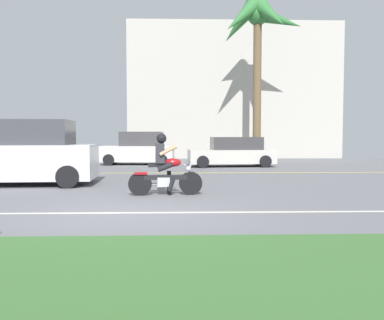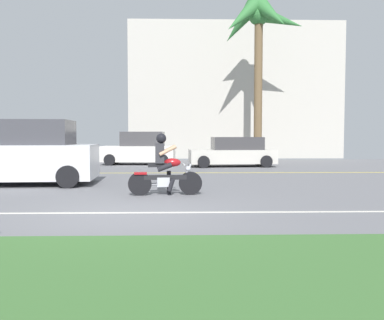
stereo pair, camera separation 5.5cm
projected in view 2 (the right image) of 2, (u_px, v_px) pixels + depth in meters
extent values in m
cube|color=slate|center=(143.00, 192.00, 11.27)|extent=(56.00, 30.00, 0.04)
cube|color=#3D6B33|center=(80.00, 284.00, 4.18)|extent=(56.00, 3.80, 0.06)
cube|color=silver|center=(129.00, 213.00, 8.20)|extent=(50.40, 0.12, 0.01)
cube|color=yellow|center=(155.00, 173.00, 16.89)|extent=(50.40, 0.12, 0.01)
cylinder|color=black|center=(190.00, 183.00, 10.68)|extent=(0.59, 0.13, 0.58)
cylinder|color=black|center=(140.00, 184.00, 10.55)|extent=(0.59, 0.13, 0.58)
cylinder|color=#B7BAC1|center=(187.00, 174.00, 10.66)|extent=(0.26, 0.07, 0.51)
cube|color=black|center=(165.00, 177.00, 10.61)|extent=(1.06, 0.18, 0.12)
cube|color=#B7BAC1|center=(163.00, 182.00, 10.61)|extent=(0.32, 0.22, 0.23)
ellipsoid|color=maroon|center=(172.00, 162.00, 10.60)|extent=(0.43, 0.23, 0.21)
cube|color=black|center=(157.00, 165.00, 10.57)|extent=(0.48, 0.25, 0.10)
cube|color=maroon|center=(141.00, 173.00, 10.54)|extent=(0.32, 0.18, 0.06)
cylinder|color=#B7BAC1|center=(183.00, 164.00, 10.64)|extent=(0.08, 0.60, 0.03)
sphere|color=#B7BAC1|center=(188.00, 169.00, 10.66)|extent=(0.14, 0.14, 0.14)
cylinder|color=#B7BAC1|center=(154.00, 184.00, 10.70)|extent=(0.49, 0.11, 0.07)
cube|color=#2D2D33|center=(160.00, 153.00, 10.56)|extent=(0.24, 0.33, 0.48)
sphere|color=black|center=(161.00, 138.00, 10.54)|extent=(0.25, 0.25, 0.25)
cylinder|color=black|center=(165.00, 167.00, 10.49)|extent=(0.40, 0.16, 0.24)
cylinder|color=black|center=(164.00, 167.00, 10.69)|extent=(0.40, 0.16, 0.24)
cylinder|color=black|center=(169.00, 183.00, 10.76)|extent=(0.11, 0.11, 0.59)
cylinder|color=black|center=(171.00, 185.00, 10.52)|extent=(0.20, 0.12, 0.33)
cylinder|color=tan|center=(168.00, 151.00, 10.38)|extent=(0.44, 0.12, 0.27)
cylinder|color=tan|center=(167.00, 150.00, 10.77)|extent=(0.44, 0.12, 0.27)
cube|color=silver|center=(21.00, 162.00, 12.88)|extent=(4.49, 2.18, 1.03)
cube|color=#414147|center=(17.00, 132.00, 12.82)|extent=(3.25, 1.85, 0.74)
cylinder|color=black|center=(68.00, 177.00, 12.05)|extent=(0.65, 0.25, 0.64)
cylinder|color=black|center=(81.00, 171.00, 14.00)|extent=(0.65, 0.25, 0.64)
cube|color=navy|center=(6.00, 157.00, 19.10)|extent=(4.01, 2.08, 0.73)
cube|color=black|center=(0.00, 141.00, 19.07)|extent=(2.36, 1.71, 0.67)
cylinder|color=black|center=(28.00, 164.00, 18.15)|extent=(0.57, 0.22, 0.56)
cylinder|color=black|center=(45.00, 161.00, 19.96)|extent=(0.57, 0.22, 0.56)
cube|color=white|center=(139.00, 154.00, 21.84)|extent=(3.74, 1.82, 0.79)
cube|color=#444346|center=(143.00, 139.00, 21.79)|extent=(2.20, 1.51, 0.73)
cylinder|color=black|center=(166.00, 158.00, 22.63)|extent=(0.57, 0.21, 0.56)
cylinder|color=black|center=(116.00, 158.00, 22.70)|extent=(0.57, 0.21, 0.56)
cylinder|color=black|center=(163.00, 160.00, 21.01)|extent=(0.57, 0.21, 0.56)
cylinder|color=black|center=(110.00, 160.00, 21.09)|extent=(0.57, 0.21, 0.56)
cube|color=beige|center=(232.00, 156.00, 20.40)|extent=(4.14, 1.87, 0.65)
cube|color=#3B3A3D|center=(237.00, 143.00, 20.38)|extent=(2.43, 1.53, 0.60)
cylinder|color=black|center=(258.00, 159.00, 21.34)|extent=(0.57, 0.22, 0.56)
cylinder|color=black|center=(200.00, 160.00, 21.07)|extent=(0.57, 0.22, 0.56)
cylinder|color=black|center=(266.00, 161.00, 19.74)|extent=(0.57, 0.22, 0.56)
cylinder|color=black|center=(204.00, 162.00, 19.48)|extent=(0.57, 0.22, 0.56)
cylinder|color=brown|center=(258.00, 89.00, 23.61)|extent=(0.45, 0.45, 8.09)
sphere|color=#337538|center=(259.00, 14.00, 23.38)|extent=(1.18, 1.18, 1.18)
cone|color=#337538|center=(280.00, 20.00, 23.39)|extent=(2.76, 1.02, 1.61)
cone|color=#337538|center=(259.00, 25.00, 24.54)|extent=(1.44, 2.82, 2.12)
cone|color=#337538|center=(240.00, 23.00, 24.10)|extent=(2.52, 2.28, 2.48)
cone|color=#337538|center=(243.00, 17.00, 22.74)|extent=(2.67, 2.17, 2.36)
cone|color=#337538|center=(272.00, 14.00, 22.36)|extent=(1.96, 2.78, 2.25)
cube|color=#BCB7AD|center=(233.00, 93.00, 29.11)|extent=(13.83, 4.00, 8.77)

